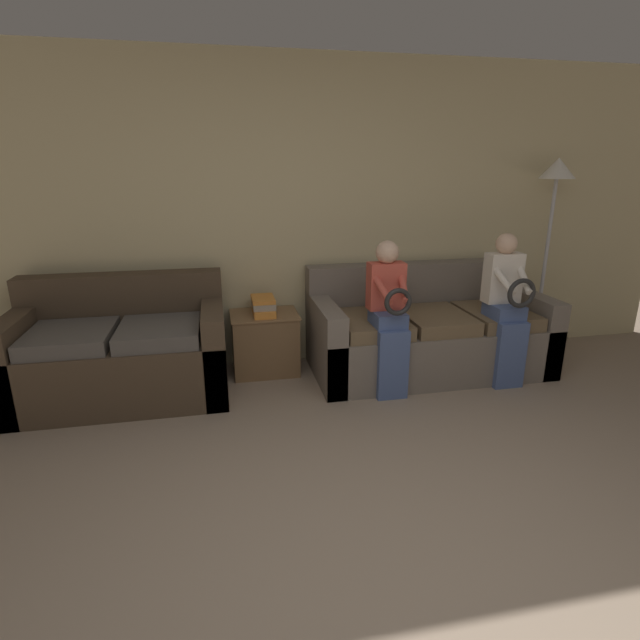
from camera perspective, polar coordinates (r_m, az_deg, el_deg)
The scene contains 8 objects.
wall_back at distance 4.31m, azimuth -3.30°, elevation 11.68°, with size 7.26×0.06×2.55m.
couch_main at distance 4.37m, azimuth 12.09°, elevation -1.50°, with size 1.96×0.90×0.87m.
couch_side at distance 4.05m, azimuth -21.69°, elevation -3.61°, with size 1.53×0.86×0.89m.
child_left_seated at distance 3.77m, azimuth 7.88°, elevation 0.98°, with size 0.28×0.37×1.17m.
child_right_seated at distance 4.18m, azimuth 20.52°, elevation 1.81°, with size 0.28×0.37×1.19m.
side_shelf at distance 4.24m, azimuth -6.30°, elevation -2.50°, with size 0.56×0.43×0.52m.
book_stack at distance 4.14m, azimuth -6.49°, elevation 1.62°, with size 0.19×0.32×0.14m.
floor_lamp at distance 4.90m, azimuth 25.21°, elevation 12.84°, with size 0.30×0.30×1.75m.
Camera 1 is at (-0.63, -1.32, 1.70)m, focal length 28.00 mm.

